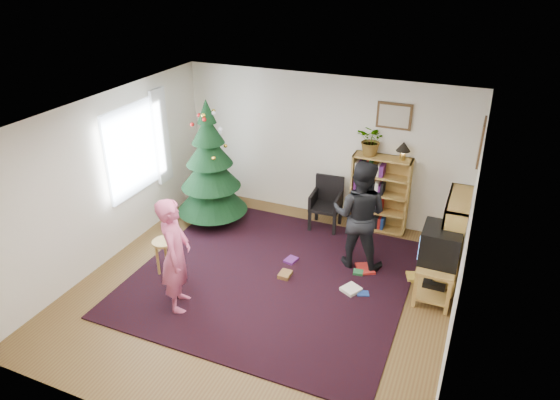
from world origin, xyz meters
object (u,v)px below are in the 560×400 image
at_px(crt_tv, 441,244).
at_px(person_standing, 176,255).
at_px(tv_stand, 436,274).
at_px(stool, 164,248).
at_px(picture_back, 394,116).
at_px(person_by_chair, 359,215).
at_px(bookshelf_right, 453,239).
at_px(bookshelf_back, 380,193).
at_px(christmas_tree, 210,173).
at_px(picture_right, 482,142).
at_px(armchair, 327,201).
at_px(potted_plant, 372,140).
at_px(table_lamp, 403,148).

relative_size(crt_tv, person_standing, 0.35).
relative_size(tv_stand, stool, 1.60).
distance_m(picture_back, person_standing, 3.98).
bearing_deg(person_by_chair, bookshelf_right, -175.14).
bearing_deg(bookshelf_back, stool, -135.22).
distance_m(picture_back, christmas_tree, 3.13).
xyz_separation_m(picture_back, crt_tv, (1.07, -1.64, -1.16)).
bearing_deg(person_by_chair, person_standing, 43.31).
relative_size(picture_right, person_by_chair, 0.36).
distance_m(picture_back, armchair, 1.77).
height_order(person_by_chair, potted_plant, potted_plant).
height_order(christmas_tree, person_standing, christmas_tree).
bearing_deg(bookshelf_back, crt_tv, -52.55).
bearing_deg(stool, person_standing, -42.69).
relative_size(crt_tv, stool, 1.02).
bearing_deg(tv_stand, bookshelf_back, 127.52).
bearing_deg(armchair, tv_stand, -35.51).
xyz_separation_m(picture_right, table_lamp, (-1.11, 0.59, -0.45)).
distance_m(person_standing, person_by_chair, 2.68).
bearing_deg(tv_stand, table_lamp, 119.59).
xyz_separation_m(bookshelf_right, person_standing, (-3.20, -2.04, 0.13)).
xyz_separation_m(christmas_tree, tv_stand, (3.84, -0.61, -0.59)).
height_order(stool, table_lamp, table_lamp).
distance_m(crt_tv, person_standing, 3.47).
distance_m(tv_stand, crt_tv, 0.47).
relative_size(stool, potted_plant, 1.05).
bearing_deg(table_lamp, person_standing, -125.72).
xyz_separation_m(bookshelf_back, person_by_chair, (-0.04, -1.21, 0.17)).
bearing_deg(potted_plant, bookshelf_right, -35.70).
relative_size(person_standing, person_by_chair, 0.95).
bearing_deg(bookshelf_back, table_lamp, 0.00).
height_order(picture_back, table_lamp, picture_back).
bearing_deg(table_lamp, crt_tv, -60.49).
relative_size(bookshelf_right, potted_plant, 2.55).
relative_size(tv_stand, table_lamp, 2.87).
relative_size(christmas_tree, armchair, 2.47).
relative_size(picture_back, potted_plant, 1.08).
distance_m(bookshelf_right, person_by_chair, 1.33).
bearing_deg(table_lamp, christmas_tree, -163.43).
bearing_deg(picture_right, bookshelf_back, 157.25).
distance_m(bookshelf_right, potted_plant, 2.02).
xyz_separation_m(bookshelf_back, table_lamp, (0.30, 0.00, 0.84)).
height_order(crt_tv, person_by_chair, person_by_chair).
xyz_separation_m(tv_stand, armchair, (-1.97, 1.25, 0.15)).
height_order(christmas_tree, potted_plant, christmas_tree).
distance_m(picture_right, table_lamp, 1.33).
height_order(picture_back, potted_plant, picture_back).
bearing_deg(stool, person_by_chair, 27.73).
bearing_deg(christmas_tree, potted_plant, 19.66).
height_order(bookshelf_right, crt_tv, bookshelf_right).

